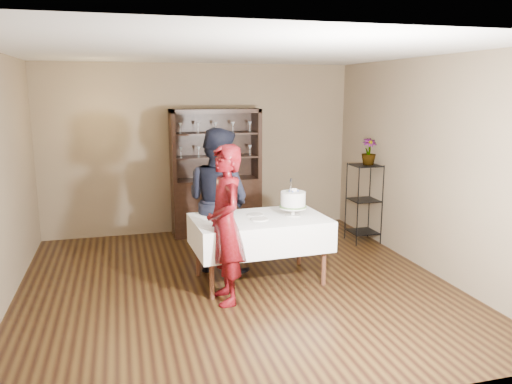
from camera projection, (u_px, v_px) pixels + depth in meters
floor at (236, 285)px, 5.97m from camera, size 5.00×5.00×0.00m
ceiling at (234, 51)px, 5.43m from camera, size 5.00×5.00×0.00m
back_wall at (200, 149)px, 8.06m from camera, size 5.00×0.02×2.70m
wall_right at (426, 165)px, 6.35m from camera, size 0.02×5.00×2.70m
china_hutch at (216, 193)px, 8.02m from camera, size 1.40×0.48×2.00m
plant_etagere at (364, 200)px, 7.57m from camera, size 0.42×0.42×1.20m
cake_table at (259, 232)px, 5.99m from camera, size 1.63×1.05×0.79m
woman at (225, 225)px, 5.35m from camera, size 0.46×0.66×1.73m
man at (218, 200)px, 6.30m from camera, size 1.11×1.13×1.84m
cake at (293, 201)px, 6.02m from camera, size 0.37×0.37×0.46m
plate_near at (259, 219)px, 5.85m from camera, size 0.24×0.24×0.01m
plate_far at (255, 215)px, 6.06m from camera, size 0.22×0.22×0.01m
potted_plant at (369, 152)px, 7.43m from camera, size 0.23×0.23×0.39m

